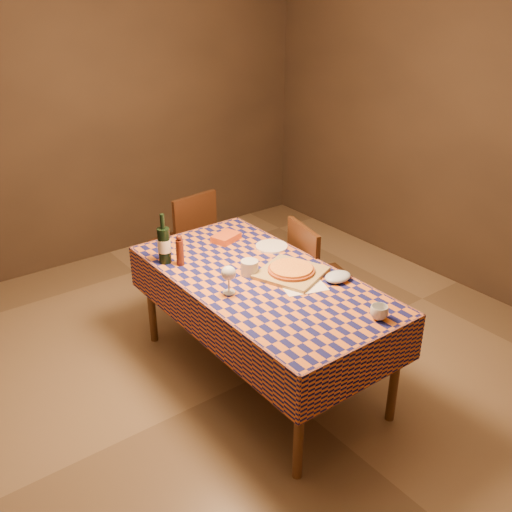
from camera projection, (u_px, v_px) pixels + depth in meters
name	position (u px, v px, depth m)	size (l,w,h in m)	color
room	(261.00, 190.00, 3.36)	(5.00, 5.10, 2.70)	brown
dining_table	(261.00, 288.00, 3.65)	(0.94, 1.84, 0.77)	brown
cutting_board	(291.00, 273.00, 3.64)	(0.38, 0.38, 0.02)	#A2874C
pizza	(291.00, 269.00, 3.63)	(0.37, 0.37, 0.03)	#943E18
pepper_mill	(180.00, 251.00, 3.73)	(0.06, 0.06, 0.22)	#441910
bowl	(300.00, 271.00, 3.65)	(0.13, 0.13, 0.04)	#604450
wine_glass	(229.00, 274.00, 3.38)	(0.10, 0.10, 0.18)	silver
wine_bottle	(164.00, 245.00, 3.76)	(0.11, 0.11, 0.34)	black
deli_tub	(250.00, 267.00, 3.64)	(0.11, 0.11, 0.09)	#B9BFC0
takeout_container	(226.00, 237.00, 4.12)	(0.19, 0.14, 0.05)	#BB4718
white_plate	(272.00, 246.00, 4.02)	(0.23, 0.23, 0.01)	silver
tumbler	(379.00, 312.00, 3.16)	(0.10, 0.10, 0.08)	silver
flour_patch	(303.00, 286.00, 3.51)	(0.26, 0.20, 0.00)	white
flour_bag	(338.00, 277.00, 3.57)	(0.18, 0.14, 0.05)	#AABDD9
chair_far	(188.00, 238.00, 4.78)	(0.47, 0.47, 0.93)	black
chair_right	(316.00, 275.00, 4.18)	(0.51, 0.51, 0.93)	black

